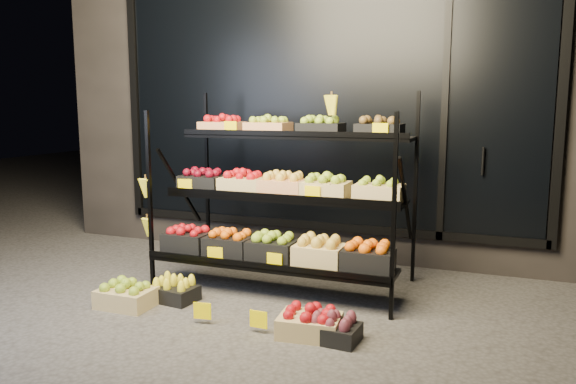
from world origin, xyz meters
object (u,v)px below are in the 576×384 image
at_px(display_rack, 281,196).
at_px(floor_crate_left, 126,294).
at_px(floor_crate_midright, 310,322).
at_px(floor_crate_midleft, 174,290).

relative_size(display_rack, floor_crate_left, 5.27).
xyz_separation_m(display_rack, floor_crate_left, (-0.93, -0.90, -0.69)).
distance_m(floor_crate_left, floor_crate_midright, 1.50).
bearing_deg(floor_crate_left, floor_crate_midright, -0.78).
height_order(display_rack, floor_crate_left, display_rack).
xyz_separation_m(floor_crate_midleft, floor_crate_midright, (1.23, -0.26, 0.01)).
relative_size(display_rack, floor_crate_midright, 4.98).
bearing_deg(floor_crate_midleft, floor_crate_midright, -4.69).
distance_m(display_rack, floor_crate_midleft, 1.16).
bearing_deg(floor_crate_left, display_rack, 43.85).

